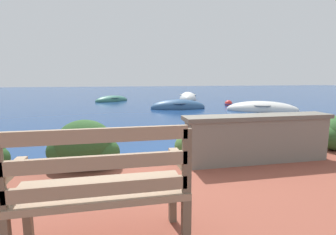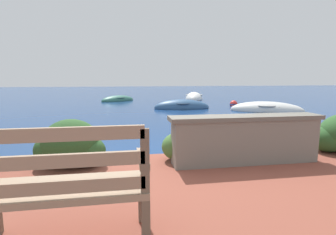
# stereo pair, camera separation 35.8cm
# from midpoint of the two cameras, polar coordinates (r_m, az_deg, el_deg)

# --- Properties ---
(ground_plane) EXTENTS (80.00, 80.00, 0.00)m
(ground_plane) POSITION_cam_midpoint_polar(r_m,az_deg,el_deg) (4.44, 3.78, -10.46)
(ground_plane) COLOR navy
(park_bench) EXTENTS (1.22, 0.48, 0.93)m
(park_bench) POSITION_cam_midpoint_polar(r_m,az_deg,el_deg) (2.00, -17.07, -13.84)
(park_bench) COLOR brown
(park_bench) RESTS_ON patio_terrace
(stone_wall) EXTENTS (2.24, 0.39, 0.70)m
(stone_wall) POSITION_cam_midpoint_polar(r_m,az_deg,el_deg) (4.03, 18.94, -4.44)
(stone_wall) COLOR slate
(stone_wall) RESTS_ON patio_terrace
(hedge_clump_left) EXTENTS (0.99, 0.71, 0.67)m
(hedge_clump_left) POSITION_cam_midpoint_polar(r_m,az_deg,el_deg) (3.85, -18.03, -5.97)
(hedge_clump_left) COLOR #284C23
(hedge_clump_left) RESTS_ON patio_terrace
(hedge_clump_centre) EXTENTS (0.89, 0.64, 0.61)m
(hedge_clump_centre) POSITION_cam_midpoint_polar(r_m,az_deg,el_deg) (3.96, 7.86, -5.64)
(hedge_clump_centre) COLOR #426B33
(hedge_clump_centre) RESTS_ON patio_terrace
(hedge_clump_right) EXTENTS (0.87, 0.63, 0.59)m
(hedge_clump_right) POSITION_cam_midpoint_polar(r_m,az_deg,el_deg) (4.50, 20.65, -4.44)
(hedge_clump_right) COLOR #426B33
(hedge_clump_right) RESTS_ON patio_terrace
(rowboat_nearest) EXTENTS (3.16, 2.47, 0.76)m
(rowboat_nearest) POSITION_cam_midpoint_polar(r_m,az_deg,el_deg) (12.15, 21.41, 1.51)
(rowboat_nearest) COLOR silver
(rowboat_nearest) RESTS_ON ground_plane
(rowboat_mid) EXTENTS (2.65, 1.13, 0.77)m
(rowboat_mid) POSITION_cam_midpoint_polar(r_m,az_deg,el_deg) (12.34, 3.83, 2.20)
(rowboat_mid) COLOR #2D517A
(rowboat_mid) RESTS_ON ground_plane
(rowboat_far) EXTENTS (2.38, 2.01, 0.61)m
(rowboat_far) POSITION_cam_midpoint_polar(r_m,az_deg,el_deg) (16.68, -10.27, 3.73)
(rowboat_far) COLOR #336B5B
(rowboat_far) RESTS_ON ground_plane
(rowboat_outer) EXTENTS (1.75, 2.69, 0.89)m
(rowboat_outer) POSITION_cam_midpoint_polar(r_m,az_deg,el_deg) (17.53, 6.26, 4.12)
(rowboat_outer) COLOR silver
(rowboat_outer) RESTS_ON ground_plane
(mooring_buoy) EXTENTS (0.44, 0.44, 0.40)m
(mooring_buoy) POSITION_cam_midpoint_polar(r_m,az_deg,el_deg) (14.25, 14.81, 2.82)
(mooring_buoy) COLOR red
(mooring_buoy) RESTS_ON ground_plane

